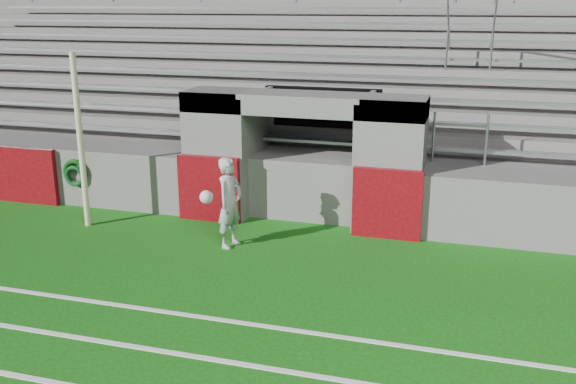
% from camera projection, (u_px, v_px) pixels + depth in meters
% --- Properties ---
extents(ground, '(90.00, 90.00, 0.00)m').
position_uv_depth(ground, '(243.00, 290.00, 9.96)').
color(ground, '#10520D').
rests_on(ground, ground).
extents(field_post, '(0.11, 0.11, 3.41)m').
position_uv_depth(field_post, '(80.00, 142.00, 12.38)').
color(field_post, beige).
rests_on(field_post, ground).
extents(stadium_structure, '(26.00, 8.48, 5.42)m').
position_uv_depth(stadium_structure, '(346.00, 113.00, 16.87)').
color(stadium_structure, '#595654').
rests_on(stadium_structure, ground).
extents(goalkeeper_with_ball, '(0.70, 0.78, 1.66)m').
position_uv_depth(goalkeeper_with_ball, '(229.00, 202.00, 11.55)').
color(goalkeeper_with_ball, '#A2A8AC').
rests_on(goalkeeper_with_ball, ground).
extents(hose_coil, '(0.60, 0.15, 0.60)m').
position_uv_depth(hose_coil, '(75.00, 174.00, 13.76)').
color(hose_coil, '#0B3B0C').
rests_on(hose_coil, ground).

